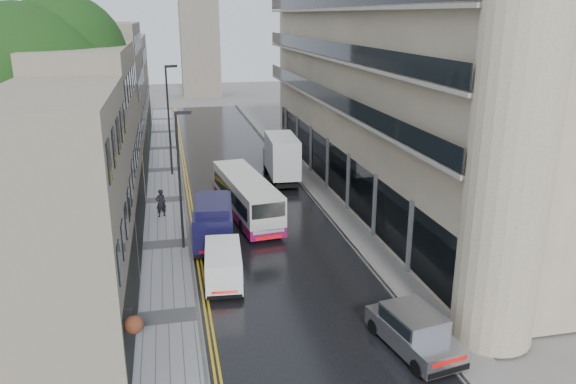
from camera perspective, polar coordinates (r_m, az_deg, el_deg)
name	(u,v)px	position (r m, az deg, el deg)	size (l,w,h in m)	color
road	(247,196)	(41.31, -4.22, -0.37)	(9.00, 85.00, 0.02)	black
left_sidewalk	(165,200)	(40.95, -12.35, -0.83)	(2.70, 85.00, 0.12)	gray
right_sidewalk	(318,190)	(42.34, 3.02, 0.17)	(1.80, 85.00, 0.12)	slate
old_shop_row	(108,114)	(42.18, -17.84, 7.59)	(4.50, 56.00, 12.00)	gray
modern_block	(391,99)	(40.99, 10.46, 9.29)	(8.00, 40.00, 14.00)	beige
tree_near	(29,129)	(32.76, -24.79, 5.83)	(10.56, 10.56, 13.89)	black
tree_far	(73,105)	(45.43, -21.03, 8.23)	(9.24, 9.24, 12.46)	black
cream_bus	(242,212)	(33.88, -4.71, -2.06)	(2.23, 9.81, 2.67)	silver
white_lorry	(271,163)	(42.81, -1.70, 2.93)	(2.13, 7.11, 3.73)	silver
silver_hatchback	(419,356)	(21.79, 13.12, -15.93)	(1.93, 4.41, 1.65)	#A4A3A7
white_van	(207,280)	(26.69, -8.25, -8.79)	(1.73, 4.04, 1.83)	white
navy_van	(194,233)	(30.95, -9.48, -4.11)	(2.17, 5.41, 2.76)	black
pedestrian	(161,203)	(37.31, -12.80, -1.10)	(0.67, 0.44, 1.84)	black
lamp_post_near	(180,182)	(31.15, -10.94, 0.97)	(0.87, 0.19, 7.71)	black
lamp_post_far	(169,122)	(46.35, -12.00, 7.01)	(0.99, 0.22, 8.78)	black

